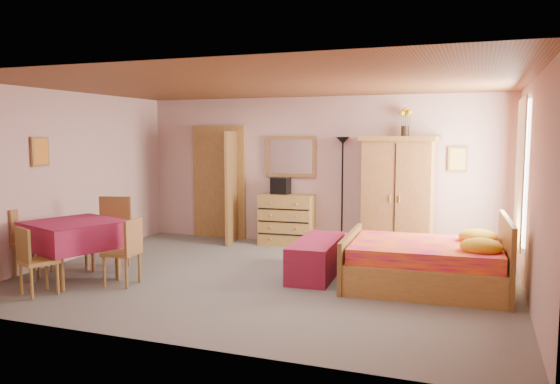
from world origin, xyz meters
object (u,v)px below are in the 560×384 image
at_px(bed, 425,251).
at_px(chair_west, 33,242).
at_px(wardrobe, 399,195).
at_px(chair_south, 39,261).
at_px(wall_mirror, 291,157).
at_px(stereo, 281,186).
at_px(bench, 317,257).
at_px(chest_of_drawers, 287,220).
at_px(dining_table, 75,251).
at_px(floor_lamp, 342,193).
at_px(sunflower_vase, 405,122).
at_px(chair_east, 122,252).
at_px(chair_north, 110,234).

relative_size(bed, chair_west, 2.17).
bearing_deg(bed, wardrobe, 104.66).
bearing_deg(chair_south, wall_mirror, 89.91).
distance_m(stereo, wardrobe, 2.09).
distance_m(bench, chair_south, 3.58).
distance_m(chest_of_drawers, chair_west, 4.12).
distance_m(stereo, bench, 2.40).
bearing_deg(stereo, dining_table, -117.96).
bearing_deg(floor_lamp, bench, -86.30).
bearing_deg(dining_table, sunflower_vase, 40.23).
bearing_deg(chair_east, chest_of_drawers, -24.20).
distance_m(wall_mirror, floor_lamp, 1.14).
xyz_separation_m(dining_table, chair_north, (0.07, 0.67, 0.12)).
height_order(chest_of_drawers, chair_north, chair_north).
height_order(wall_mirror, bed, wall_mirror).
distance_m(chair_south, chair_west, 1.07).
bearing_deg(chair_south, dining_table, 118.52).
relative_size(floor_lamp, bed, 0.95).
relative_size(chest_of_drawers, wardrobe, 0.49).
xyz_separation_m(wall_mirror, bench, (1.09, -2.06, -1.30)).
bearing_deg(bench, chair_south, -144.64).
bearing_deg(wardrobe, chair_north, -141.43).
bearing_deg(chest_of_drawers, chair_north, -129.07).
height_order(wall_mirror, wardrobe, same).
bearing_deg(chest_of_drawers, sunflower_vase, -1.45).
height_order(wall_mirror, dining_table, wall_mirror).
bearing_deg(bench, chair_north, -166.56).
xyz_separation_m(stereo, chair_north, (-1.67, -2.60, -0.52)).
bearing_deg(chair_east, floor_lamp, -37.09).
bearing_deg(bench, sunflower_vase, 64.52).
bearing_deg(chair_north, bench, 177.53).
bearing_deg(floor_lamp, chair_east, -122.51).
bearing_deg(sunflower_vase, chair_south, -133.83).
height_order(dining_table, chair_east, chair_east).
xyz_separation_m(stereo, wardrobe, (2.08, -0.10, -0.08)).
relative_size(wall_mirror, bed, 0.46).
bearing_deg(bench, bed, -3.61).
bearing_deg(chair_north, sunflower_vase, -161.52).
bearing_deg(chair_west, wall_mirror, 127.97).
relative_size(bed, chair_south, 2.39).
bearing_deg(dining_table, wardrobe, 39.74).
bearing_deg(bed, floor_lamp, 124.69).
relative_size(floor_lamp, bench, 1.29).
bearing_deg(chair_west, chair_north, 114.61).
bearing_deg(floor_lamp, chair_north, -136.40).
xyz_separation_m(wall_mirror, wardrobe, (1.94, -0.25, -0.59)).
distance_m(wardrobe, bed, 2.06).
bearing_deg(chair_south, floor_lamp, 78.99).
distance_m(chest_of_drawers, dining_table, 3.72).
height_order(chest_of_drawers, wardrobe, wardrobe).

